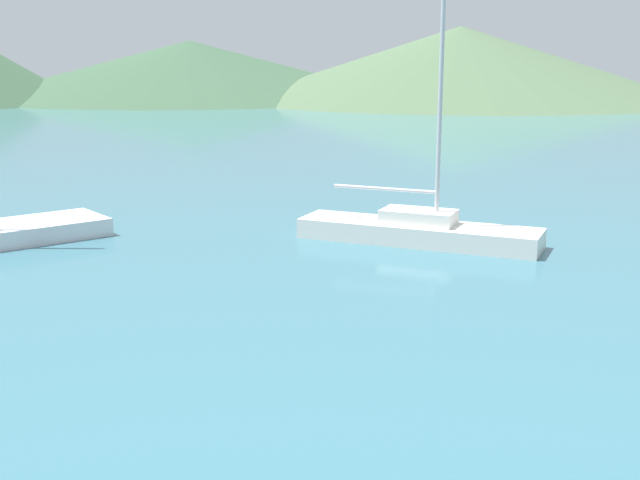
% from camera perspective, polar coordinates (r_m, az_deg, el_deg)
% --- Properties ---
extents(sailboat_inner, '(6.49, 4.91, 6.57)m').
position_cam_1_polar(sailboat_inner, '(22.31, 7.01, 0.75)').
color(sailboat_inner, white).
rests_on(sailboat_inner, ground_plane).
extents(hill_central, '(53.81, 53.81, 6.89)m').
position_cam_1_polar(hill_central, '(104.55, -9.23, 11.94)').
color(hill_central, '#38563D').
rests_on(hill_central, ground_plane).
extents(hill_east, '(53.35, 53.35, 8.40)m').
position_cam_1_polar(hill_east, '(97.34, 9.92, 12.30)').
color(hill_east, '#4C6647').
rests_on(hill_east, ground_plane).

